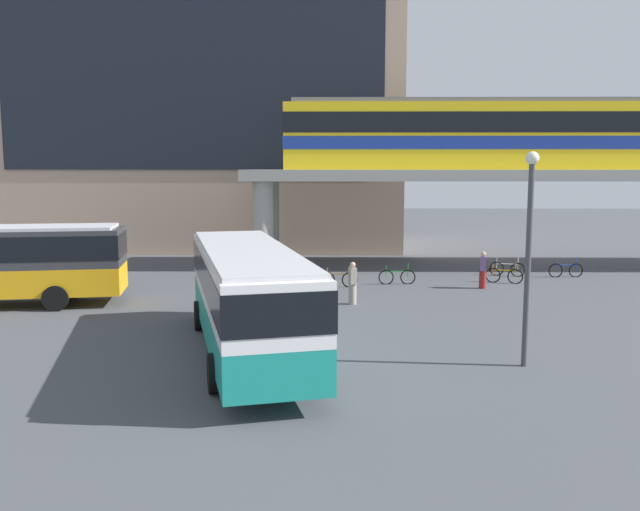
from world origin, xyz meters
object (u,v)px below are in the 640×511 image
object	(u,v)px
train	(485,134)
bus_main	(247,289)
bicycle_silver	(507,269)
pedestrian_near_building	(353,284)
bicycle_green	(397,277)
bicycle_brown	(338,279)
station_building	(209,103)
bicycle_blue	(566,270)
bicycle_orange	(504,276)
pedestrian_walking_across	(483,271)

from	to	relation	value
train	bus_main	xyz separation A→B (m)	(-11.09, -18.24, -5.41)
bicycle_silver	pedestrian_near_building	size ratio (longest dim) A/B	0.98
bicycle_green	bicycle_silver	world-z (taller)	same
bus_main	bicycle_brown	bearing A→B (deg)	75.87
station_building	bicycle_blue	xyz separation A→B (m)	(20.54, -14.29, -9.68)
station_building	bicycle_blue	size ratio (longest dim) A/B	14.78
bicycle_blue	pedestrian_near_building	distance (m)	13.07
bicycle_orange	bicycle_green	bearing A→B (deg)	-175.23
bicycle_silver	pedestrian_walking_across	size ratio (longest dim) A/B	1.00
bicycle_brown	pedestrian_walking_across	xyz separation A→B (m)	(6.65, -0.29, 0.45)
bicycle_green	train	bearing A→B (deg)	48.37
station_building	train	size ratio (longest dim) A/B	1.19
station_building	bicycle_brown	size ratio (longest dim) A/B	14.79
train	pedestrian_walking_across	size ratio (longest dim) A/B	13.02
bicycle_blue	bicycle_brown	xyz separation A→B (m)	(-11.63, -2.94, 0.00)
bicycle_green	bus_main	bearing A→B (deg)	-115.06
pedestrian_walking_across	bicycle_green	bearing A→B (deg)	164.53
bicycle_brown	pedestrian_walking_across	size ratio (longest dim) A/B	1.04
bicycle_silver	pedestrian_near_building	xyz separation A→B (m)	(-8.24, -7.23, 0.46)
bus_main	pedestrian_walking_across	xyz separation A→B (m)	(9.51, 11.09, -1.18)
bicycle_silver	pedestrian_walking_across	distance (m)	4.20
train	bicycle_blue	distance (m)	8.74
bus_main	pedestrian_near_building	xyz separation A→B (m)	(3.37, 7.46, -1.17)
bicycle_blue	bicycle_green	xyz separation A→B (m)	(-8.81, -2.16, 0.00)
bicycle_blue	pedestrian_near_building	world-z (taller)	pedestrian_near_building
train	bicycle_blue	size ratio (longest dim) A/B	12.47
station_building	pedestrian_walking_across	bearing A→B (deg)	-48.37
bicycle_blue	bicycle_orange	world-z (taller)	same
pedestrian_near_building	station_building	bearing A→B (deg)	114.03
bicycle_silver	bicycle_orange	bearing A→B (deg)	-108.82
station_building	bus_main	world-z (taller)	station_building
bus_main	bicycle_orange	world-z (taller)	bus_main
bicycle_green	bicycle_brown	distance (m)	2.92
bus_main	pedestrian_walking_across	distance (m)	14.66
station_building	pedestrian_near_building	bearing A→B (deg)	-65.97
bus_main	bicycle_orange	distance (m)	16.72
bicycle_orange	pedestrian_walking_across	size ratio (longest dim) A/B	0.99
bicycle_silver	train	bearing A→B (deg)	98.37
bicycle_green	pedestrian_near_building	world-z (taller)	pedestrian_near_building
bicycle_orange	train	bearing A→B (deg)	88.01
train	bicycle_green	size ratio (longest dim) A/B	12.47
bicycle_green	bicycle_orange	bearing A→B (deg)	4.77
bus_main	bicycle_green	size ratio (longest dim) A/B	6.33
train	bicycle_blue	bearing A→B (deg)	-49.14
bus_main	bicycle_silver	distance (m)	18.80
station_building	bicycle_orange	xyz separation A→B (m)	(16.95, -16.02, -9.68)
bicycle_brown	pedestrian_walking_across	distance (m)	6.67
bicycle_green	pedestrian_walking_across	distance (m)	4.00
bus_main	bicycle_orange	bearing A→B (deg)	49.11
bicycle_green	pedestrian_walking_across	size ratio (longest dim) A/B	1.04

